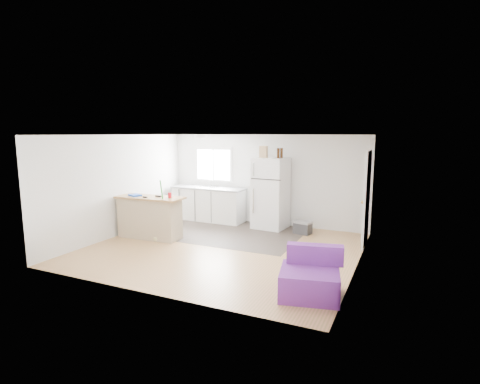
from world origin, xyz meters
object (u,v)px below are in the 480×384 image
at_px(mop, 159,231).
at_px(purple_seat, 310,278).
at_px(bottle_left, 278,153).
at_px(red_cup, 170,195).
at_px(cooler, 303,227).
at_px(cardboard_box, 263,152).
at_px(peninsula, 150,217).
at_px(blue_tray, 135,195).
at_px(cleaner_jug, 166,236).
at_px(bottle_right, 282,153).
at_px(kitchen_cabinets, 208,204).
at_px(refrigerator, 271,193).

bearing_deg(mop, purple_seat, -32.38).
bearing_deg(bottle_left, red_cup, -135.02).
xyz_separation_m(cooler, cardboard_box, (-1.10, 0.16, 1.81)).
bearing_deg(mop, peninsula, 144.20).
xyz_separation_m(cooler, bottle_left, (-0.71, 0.16, 1.78)).
distance_m(peninsula, blue_tray, 0.62).
distance_m(cleaner_jug, blue_tray, 1.24).
xyz_separation_m(blue_tray, bottle_left, (2.82, 2.04, 0.94)).
height_order(peninsula, cleaner_jug, peninsula).
distance_m(purple_seat, mop, 4.09).
bearing_deg(bottle_right, cooler, -21.48).
distance_m(purple_seat, red_cup, 4.07).
xyz_separation_m(peninsula, cleaner_jug, (0.52, -0.13, -0.37)).
bearing_deg(peninsula, bottle_left, 35.90).
bearing_deg(red_cup, cardboard_box, 51.46).
distance_m(kitchen_cabinets, refrigerator, 1.92).
height_order(cooler, blue_tray, blue_tray).
bearing_deg(blue_tray, red_cup, 7.38).
bearing_deg(blue_tray, cardboard_box, 40.00).
bearing_deg(purple_seat, cleaner_jug, 146.53).
relative_size(purple_seat, red_cup, 8.53).
bearing_deg(bottle_right, mop, -134.07).
bearing_deg(purple_seat, cardboard_box, 108.80).
height_order(peninsula, bottle_right, bottle_right).
height_order(mop, cardboard_box, cardboard_box).
relative_size(cooler, red_cup, 3.94).
bearing_deg(cleaner_jug, red_cup, 72.61).
bearing_deg(red_cup, peninsula, -173.90).
bearing_deg(purple_seat, bottle_left, 103.88).
distance_m(mop, bottle_left, 3.45).
relative_size(peninsula, bottle_left, 6.50).
xyz_separation_m(cleaner_jug, bottle_right, (1.99, 2.21, 1.82)).
bearing_deg(bottle_left, blue_tray, -144.16).
relative_size(peninsula, cardboard_box, 5.42).
bearing_deg(cleaner_jug, peninsula, 155.49).
distance_m(purple_seat, cleaner_jug, 3.95).
height_order(cardboard_box, bottle_right, cardboard_box).
height_order(refrigerator, bottle_right, bottle_right).
distance_m(red_cup, bottle_right, 2.97).
xyz_separation_m(refrigerator, cleaner_jug, (-1.72, -2.19, -0.78)).
bearing_deg(cleaner_jug, kitchen_cabinets, 82.77).
distance_m(purple_seat, blue_tray, 4.85).
bearing_deg(peninsula, bottle_right, 36.75).
relative_size(cooler, mop, 0.33).
height_order(kitchen_cabinets, blue_tray, kitchen_cabinets).
height_order(kitchen_cabinets, cardboard_box, cardboard_box).
xyz_separation_m(refrigerator, cardboard_box, (-0.17, -0.08, 1.06)).
relative_size(mop, blue_tray, 4.75).
bearing_deg(blue_tray, kitchen_cabinets, 71.51).
bearing_deg(purple_seat, refrigerator, 106.10).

